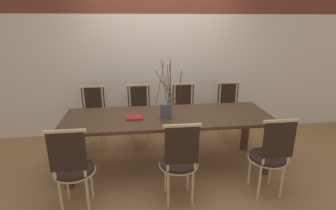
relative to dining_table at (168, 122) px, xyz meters
The scene contains 12 objects.
ground_plane 0.67m from the dining_table, ahead, with size 16.00×16.00×0.00m, color #9E7047.
wall_rear 1.60m from the dining_table, 90.00° to the left, with size 12.00×0.06×3.20m.
dining_table is the anchor object (origin of this frame).
chair_near_leftend 1.34m from the dining_table, 145.05° to the right, with size 0.44×0.44×0.99m.
chair_near_left 0.78m from the dining_table, 87.49° to the right, with size 0.44×0.44×0.99m.
chair_near_center 1.33m from the dining_table, 35.29° to the right, with size 0.44×0.44×0.99m.
chair_far_leftend 1.35m from the dining_table, 145.27° to the left, with size 0.44×0.44×0.99m.
chair_far_left 0.86m from the dining_table, 116.11° to the left, with size 0.44×0.44×0.99m.
chair_far_center 0.86m from the dining_table, 64.47° to the left, with size 0.44×0.44×0.99m.
chair_far_right 1.38m from the dining_table, 33.77° to the left, with size 0.44×0.44×0.99m.
vase_centerpiece 0.22m from the dining_table, 116.90° to the right, with size 0.34×0.36×0.77m.
book_stack 0.46m from the dining_table, behind, with size 0.22×0.19×0.02m.
Camera 1 is at (-0.40, -3.25, 1.97)m, focal length 28.00 mm.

